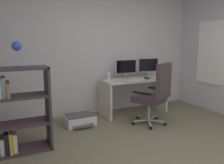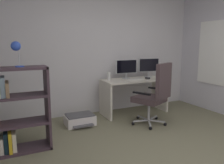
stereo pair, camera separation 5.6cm
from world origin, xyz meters
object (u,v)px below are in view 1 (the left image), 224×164
bookshelf (7,115)px  office_chair (155,93)px  desk (134,88)px  keyboard (134,79)px  desk_lamp (17,48)px  monitor_secondary (148,66)px  desktop_speaker (108,76)px  computer_mouse (147,78)px  printer (80,120)px  monitor_main (126,67)px

bookshelf → office_chair: bearing=0.3°
desk → keyboard: keyboard is taller
desk_lamp → keyboard: bearing=18.0°
office_chair → bookshelf: size_ratio=0.98×
monitor_secondary → desktop_speaker: (-0.98, -0.05, -0.16)m
computer_mouse → desk_lamp: (-2.49, -0.69, 0.65)m
desk → bookshelf: bookshelf is taller
desktop_speaker → printer: desktop_speaker is taller
office_chair → desk_lamp: desk_lamp is taller
office_chair → printer: 1.42m
desk_lamp → printer: desk_lamp is taller
monitor_secondary → printer: monitor_secondary is taller
computer_mouse → bookshelf: 2.77m
bookshelf → desk_lamp: size_ratio=3.48×
monitor_main → desktop_speaker: bearing=-173.6°
keyboard → printer: bearing=-174.0°
computer_mouse → monitor_secondary: bearing=50.0°
desktop_speaker → desk_lamp: size_ratio=0.52×
desk → desktop_speaker: (-0.54, 0.08, 0.28)m
desk_lamp → office_chair: bearing=0.3°
monitor_secondary → computer_mouse: (-0.19, -0.24, -0.23)m
keyboard → bookshelf: (-2.38, -0.71, -0.20)m
desk → desk_lamp: 2.53m
monitor_main → office_chair: (0.07, -0.92, -0.37)m
office_chair → desk_lamp: (-2.19, -0.01, 0.80)m
office_chair → keyboard: bearing=89.2°
monitor_secondary → keyboard: 0.58m
printer → keyboard: bearing=5.3°
computer_mouse → bookshelf: bearing=-167.1°
desk → desktop_speaker: bearing=171.3°
monitor_secondary → desktop_speaker: bearing=-177.2°
desk → computer_mouse: computer_mouse is taller
desk → monitor_main: 0.47m
monitor_main → desktop_speaker: (-0.42, -0.05, -0.15)m
desk → bookshelf: 2.55m
desktop_speaker → printer: bearing=-158.2°
keyboard → desk_lamp: desk_lamp is taller
monitor_secondary → office_chair: size_ratio=0.42×
computer_mouse → printer: (-1.50, -0.09, -0.64)m
computer_mouse → desktop_speaker: 0.82m
desktop_speaker → office_chair: office_chair is taller
desk_lamp → printer: size_ratio=0.64×
desk → monitor_main: monitor_main is taller
monitor_main → bookshelf: 2.52m
desktop_speaker → office_chair: 1.02m
monitor_main → monitor_secondary: (0.56, 0.00, 0.01)m
monitor_secondary → desktop_speaker: monitor_secondary is taller
computer_mouse → desk_lamp: size_ratio=0.30×
monitor_secondary → printer: (-1.68, -0.33, -0.87)m
desk → office_chair: 0.79m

